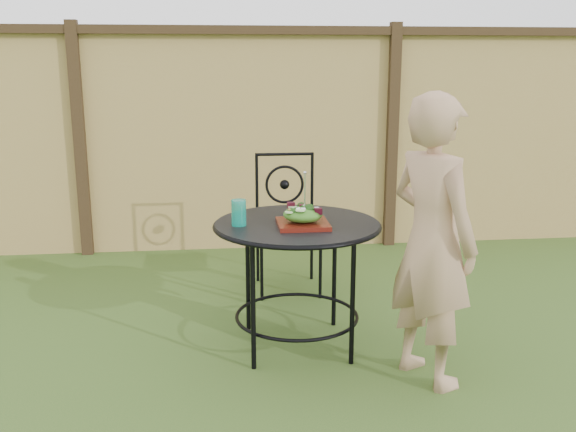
% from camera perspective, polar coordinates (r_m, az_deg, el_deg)
% --- Properties ---
extents(ground, '(60.00, 60.00, 0.00)m').
position_cam_1_polar(ground, '(3.58, -2.59, -12.63)').
color(ground, '#244716').
rests_on(ground, ground).
extents(fence, '(8.00, 0.12, 1.90)m').
position_cam_1_polar(fence, '(5.44, -4.30, 6.84)').
color(fence, tan).
rests_on(fence, ground).
extents(patio_table, '(0.92, 0.92, 0.72)m').
position_cam_1_polar(patio_table, '(3.54, 0.81, -2.76)').
color(patio_table, black).
rests_on(patio_table, ground).
extents(patio_chair, '(0.46, 0.46, 0.95)m').
position_cam_1_polar(patio_chair, '(4.51, -0.09, -0.25)').
color(patio_chair, black).
rests_on(patio_chair, ground).
extents(diner, '(0.54, 0.63, 1.45)m').
position_cam_1_polar(diner, '(3.22, 12.71, -2.19)').
color(diner, tan).
rests_on(diner, ground).
extents(salad_plate, '(0.27, 0.27, 0.02)m').
position_cam_1_polar(salad_plate, '(3.43, 1.32, -0.71)').
color(salad_plate, '#4B130A').
rests_on(salad_plate, patio_table).
extents(salad, '(0.21, 0.21, 0.08)m').
position_cam_1_polar(salad, '(3.41, 1.33, 0.14)').
color(salad, '#235614').
rests_on(salad, salad_plate).
extents(fork, '(0.01, 0.01, 0.18)m').
position_cam_1_polar(fork, '(3.39, 1.51, 2.28)').
color(fork, silver).
rests_on(fork, salad).
extents(drinking_glass, '(0.08, 0.08, 0.14)m').
position_cam_1_polar(drinking_glass, '(3.44, -4.40, 0.29)').
color(drinking_glass, '#0C8E77').
rests_on(drinking_glass, patio_table).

